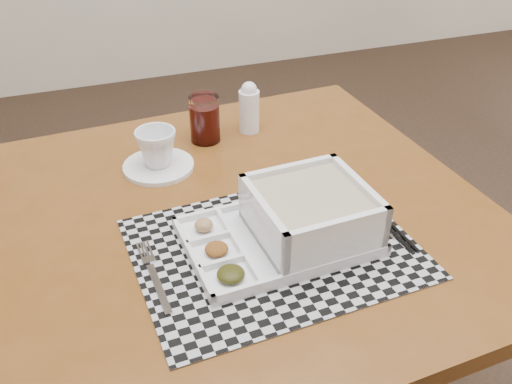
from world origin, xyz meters
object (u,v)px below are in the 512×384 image
dining_table (246,238)px  cup (157,148)px  serving_tray (303,221)px  creamer_bottle (249,108)px  juice_glass (205,120)px

dining_table → cup: (-0.13, 0.20, 0.12)m
dining_table → serving_tray: serving_tray is taller
dining_table → creamer_bottle: bearing=69.6°
dining_table → serving_tray: (0.06, -0.12, 0.11)m
cup → juice_glass: 0.15m
dining_table → serving_tray: bearing=-63.6°
dining_table → cup: 0.27m
dining_table → cup: bearing=121.9°
juice_glass → creamer_bottle: size_ratio=0.88×
serving_tray → juice_glass: (-0.06, 0.41, 0.01)m
serving_tray → creamer_bottle: bearing=83.2°
cup → creamer_bottle: size_ratio=0.70×
serving_tray → juice_glass: juice_glass is taller
serving_tray → dining_table: bearing=116.4°
juice_glass → serving_tray: bearing=-81.8°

